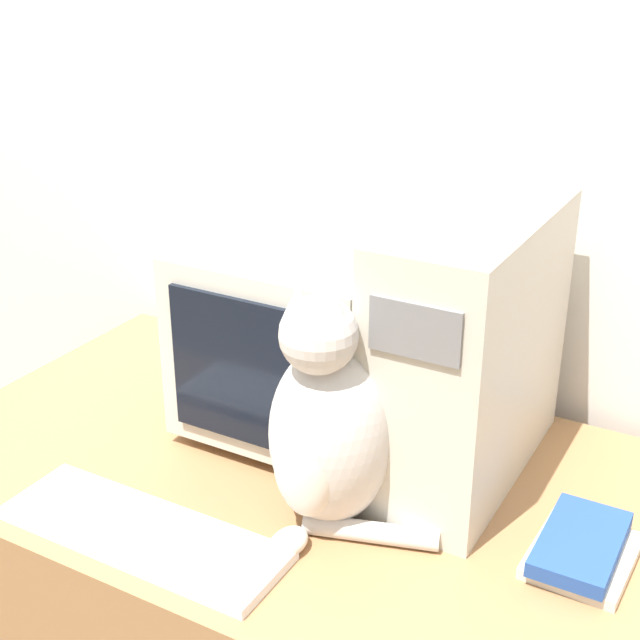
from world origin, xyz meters
name	(u,v)px	position (x,y,z in m)	size (l,w,h in m)	color
wall_back	(400,114)	(0.00, 0.88, 1.25)	(7.00, 0.05, 2.50)	silver
desk	(284,613)	(0.00, 0.41, 0.35)	(1.32, 0.81, 0.70)	#9E7047
crt_monitor	(309,332)	(-0.03, 0.56, 0.89)	(0.38, 0.43, 0.37)	beige
computer_tower	(469,349)	(0.29, 0.55, 0.94)	(0.20, 0.49, 0.47)	beige
keyboard	(143,533)	(-0.07, 0.11, 0.71)	(0.48, 0.16, 0.02)	silver
cat	(329,428)	(0.16, 0.30, 0.87)	(0.30, 0.27, 0.41)	silver
book_stack	(581,549)	(0.54, 0.40, 0.72)	(0.15, 0.20, 0.04)	beige
pen	(112,491)	(-0.20, 0.18, 0.71)	(0.15, 0.03, 0.01)	black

